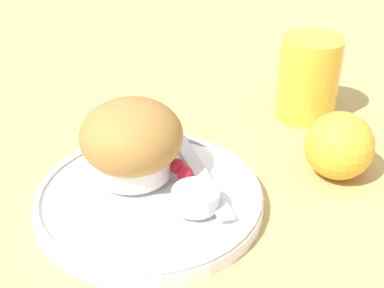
{
  "coord_description": "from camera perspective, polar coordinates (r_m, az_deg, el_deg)",
  "views": [
    {
      "loc": [
        0.37,
        -0.18,
        0.34
      ],
      "look_at": [
        -0.02,
        0.05,
        0.06
      ],
      "focal_mm": 50.0,
      "sensor_mm": 36.0,
      "label": 1
    }
  ],
  "objects": [
    {
      "name": "plate",
      "position": [
        0.54,
        -4.53,
        -5.72
      ],
      "size": [
        0.23,
        0.23,
        0.02
      ],
      "color": "white",
      "rests_on": "ground_plane"
    },
    {
      "name": "orange_fruit",
      "position": [
        0.59,
        15.43,
        -0.18
      ],
      "size": [
        0.07,
        0.07,
        0.07
      ],
      "color": "#F4A82D",
      "rests_on": "ground_plane"
    },
    {
      "name": "butter_knife",
      "position": [
        0.56,
        0.69,
        -2.84
      ],
      "size": [
        0.17,
        0.05,
        0.0
      ],
      "rotation": [
        0.0,
        0.0,
        -0.21
      ],
      "color": "silver",
      "rests_on": "plate"
    },
    {
      "name": "juice_glass",
      "position": [
        0.7,
        12.32,
        6.87
      ],
      "size": [
        0.08,
        0.08,
        0.11
      ],
      "color": "gold",
      "rests_on": "ground_plane"
    },
    {
      "name": "berry_pair",
      "position": [
        0.54,
        -1.16,
        -2.81
      ],
      "size": [
        0.03,
        0.02,
        0.02
      ],
      "color": "#B7192D",
      "rests_on": "plate"
    },
    {
      "name": "muffin",
      "position": [
        0.54,
        -6.52,
        0.32
      ],
      "size": [
        0.1,
        0.1,
        0.08
      ],
      "color": "silver",
      "rests_on": "plate"
    },
    {
      "name": "ground_plane",
      "position": [
        0.53,
        -3.82,
        -7.41
      ],
      "size": [
        3.0,
        3.0,
        0.0
      ],
      "primitive_type": "plane",
      "color": "tan"
    },
    {
      "name": "cream_ramekin",
      "position": [
        0.51,
        0.4,
        -5.64
      ],
      "size": [
        0.05,
        0.05,
        0.02
      ],
      "color": "silver",
      "rests_on": "plate"
    }
  ]
}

